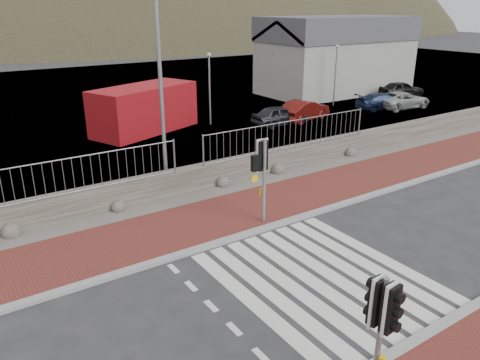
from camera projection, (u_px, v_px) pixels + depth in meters
ground at (320, 277)px, 12.20m from camera, size 220.00×220.00×0.00m
sidewalk_far at (228, 215)px, 15.68m from camera, size 40.00×3.00×0.08m
kerb_near at (418, 340)px, 9.84m from camera, size 40.00×0.25×0.12m
kerb_far at (254, 232)px, 14.51m from camera, size 40.00×0.25×0.12m
zebra_crossing at (320, 277)px, 12.19m from camera, size 4.62×5.60×0.01m
gravel_strip at (199, 196)px, 17.24m from camera, size 40.00×1.50×0.06m
stone_wall at (188, 179)px, 17.72m from camera, size 40.00×0.60×0.90m
railing at (189, 146)px, 17.12m from camera, size 18.07×0.07×1.22m
quay at (55, 102)px, 33.90m from camera, size 120.00×40.00×0.50m
harbor_building at (337, 54)px, 37.04m from camera, size 12.20×6.20×5.80m
hills_backdrop at (32, 165)px, 92.23m from camera, size 254.00×90.00×100.00m
traffic_signal_near at (382, 315)px, 7.75m from camera, size 0.38×0.25×2.56m
traffic_signal_far at (263, 164)px, 14.44m from camera, size 0.68×0.26×2.84m
streetlight at (163, 60)px, 16.61m from camera, size 1.81×0.36×8.54m
shipping_container at (145, 109)px, 25.81m from camera, size 6.51×4.52×2.50m
car_a at (280, 116)px, 27.28m from camera, size 3.50×1.65×1.16m
car_b at (304, 110)px, 28.38m from camera, size 4.01×2.21×1.25m
car_c at (383, 102)px, 31.39m from camera, size 4.05×2.67×1.09m
car_d at (402, 100)px, 31.77m from camera, size 4.23×2.20×1.14m
car_e at (401, 89)px, 35.68m from camera, size 3.72×2.22×1.19m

